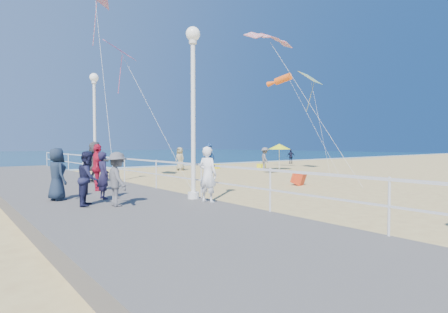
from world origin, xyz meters
TOP-DOWN VIEW (x-y plane):
  - ground at (0.00, 0.00)m, footprint 160.00×160.00m
  - ocean at (0.00, 65.00)m, footprint 160.00×90.00m
  - surf_line at (0.00, 20.50)m, footprint 160.00×1.20m
  - boardwalk at (-7.50, 0.00)m, footprint 5.00×44.00m
  - railing at (-5.05, 0.00)m, footprint 0.05×42.00m
  - lamp_post_mid at (-5.35, 0.00)m, footprint 0.44×0.44m
  - lamp_post_far at (-5.35, 9.00)m, footprint 0.44×0.44m
  - woman_holding_toddler at (-5.43, -0.86)m, footprint 0.55×0.68m
  - toddler_held at (-5.28, -0.71)m, footprint 0.44×0.50m
  - spectator_0 at (-7.57, 1.69)m, footprint 0.36×0.54m
  - spectator_2 at (-7.73, 0.19)m, footprint 0.58×0.98m
  - spectator_3 at (-7.04, 3.73)m, footprint 0.73×1.08m
  - spectator_4 at (-8.76, 2.30)m, footprint 0.62×0.85m
  - spectator_5 at (-6.17, 6.57)m, footprint 0.70×1.74m
  - spectator_7 at (-8.31, 0.81)m, footprint 0.85×0.91m
  - beach_walker_a at (9.45, 11.35)m, footprint 1.20×1.38m
  - beach_walker_b at (18.06, 15.83)m, footprint 0.98×0.77m
  - beach_walker_c at (3.38, 14.89)m, footprint 0.76×1.01m
  - box_kite at (2.70, 2.36)m, footprint 0.73×0.84m
  - beach_umbrella at (10.10, 10.35)m, footprint 1.90×1.90m
  - beach_chair_left at (6.95, 14.81)m, footprint 0.55×0.55m
  - beach_chair_right at (10.15, 12.49)m, footprint 0.55×0.55m
  - kite_parafoil at (2.93, 4.65)m, footprint 3.22×0.94m
  - kite_windsock at (9.98, 9.87)m, footprint 0.96×2.41m
  - kite_diamond_pink at (-3.73, 9.58)m, footprint 1.95×1.93m
  - kite_diamond_multi at (10.77, 7.80)m, footprint 1.92×1.69m

SIDE VIEW (x-z plane):
  - ground at x=0.00m, z-range 0.00..0.00m
  - ocean at x=0.00m, z-range -0.01..0.04m
  - surf_line at x=0.00m, z-range 0.01..0.05m
  - boardwalk at x=-7.50m, z-range 0.00..0.40m
  - beach_chair_left at x=6.95m, z-range 0.00..0.40m
  - beach_chair_right at x=10.15m, z-range 0.00..0.40m
  - box_kite at x=2.70m, z-range -0.07..0.67m
  - beach_walker_b at x=18.06m, z-range 0.00..1.56m
  - beach_walker_a at x=9.45m, z-range 0.00..1.85m
  - beach_walker_c at x=3.38m, z-range 0.00..1.86m
  - spectator_0 at x=-7.57m, z-range 0.40..1.87m
  - spectator_2 at x=-7.73m, z-range 0.40..1.89m
  - spectator_7 at x=-8.31m, z-range 0.40..1.91m
  - spectator_4 at x=-8.76m, z-range 0.40..1.99m
  - woman_holding_toddler at x=-5.43m, z-range 0.40..2.03m
  - railing at x=-5.05m, z-range 0.98..1.53m
  - spectator_3 at x=-7.04m, z-range 0.40..2.11m
  - spectator_5 at x=-6.17m, z-range 0.40..2.23m
  - toddler_held at x=-5.28m, z-range 1.25..2.12m
  - beach_umbrella at x=10.10m, z-range 0.84..2.98m
  - lamp_post_mid at x=-5.35m, z-range 1.00..6.32m
  - lamp_post_far at x=-5.35m, z-range 1.00..6.32m
  - kite_diamond_multi at x=10.77m, z-range 6.73..7.71m
  - kite_diamond_pink at x=-3.73m, z-range 6.85..7.69m
  - kite_windsock at x=9.98m, z-range 6.83..7.85m
  - kite_parafoil at x=2.93m, z-range 7.82..8.47m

